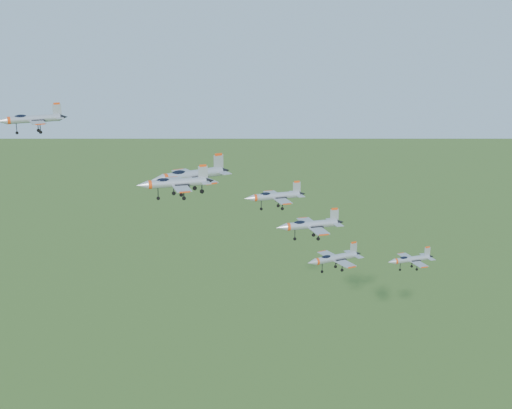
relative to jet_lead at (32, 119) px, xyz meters
name	(u,v)px	position (x,y,z in m)	size (l,w,h in m)	color
jet_lead	(32,119)	(0.00, 0.00, 0.00)	(11.81, 9.83, 3.15)	#9CA0A7
jet_left_high	(191,175)	(22.76, -17.82, -7.53)	(13.86, 11.68, 3.73)	#9CA0A7
jet_right_high	(175,183)	(16.39, -34.95, -4.42)	(10.50, 8.66, 2.81)	#9CA0A7
jet_left_low	(275,196)	(40.86, -7.63, -15.03)	(11.85, 9.72, 3.18)	#9CA0A7
jet_right_low	(310,225)	(37.59, -31.20, -13.40)	(10.84, 8.94, 2.90)	#9CA0A7
jet_trail	(334,258)	(47.72, -18.94, -23.99)	(11.21, 9.37, 3.00)	#9CA0A7
jet_extra	(410,259)	(71.57, -5.37, -31.57)	(10.78, 8.85, 2.89)	#9CA0A7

